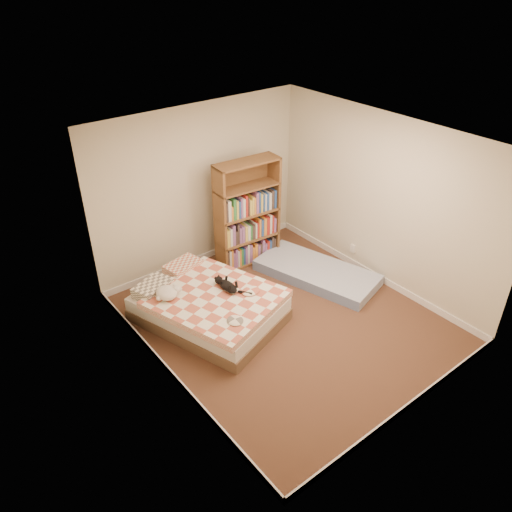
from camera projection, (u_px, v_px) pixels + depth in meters
room at (288, 244)px, 6.13m from camera, size 3.51×4.01×2.51m
bed at (207, 305)px, 6.67m from camera, size 1.80×2.16×0.49m
bookshelf at (246, 227)px, 7.75m from camera, size 1.04×0.41×1.69m
floor_mattress at (317, 273)px, 7.59m from camera, size 1.29×1.98×0.16m
black_cat at (227, 285)px, 6.58m from camera, size 0.21×0.57×0.13m
white_dog at (168, 293)px, 6.40m from camera, size 0.39×0.40×0.15m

